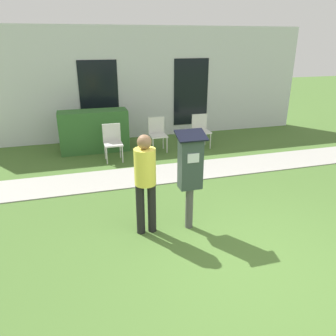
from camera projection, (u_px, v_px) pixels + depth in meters
The scene contains 9 objects.
ground_plane at pixel (259, 269), 4.33m from camera, with size 40.00×40.00×0.00m, color #476B2D.
sidewalk at pixel (178, 172), 7.46m from camera, with size 12.00×1.10×0.02m.
building_facade at pixel (146, 84), 9.76m from camera, with size 10.00×0.26×3.20m.
parking_meter at pixel (190, 168), 4.92m from camera, with size 0.44×0.31×1.59m.
person_standing at pixel (145, 177), 4.83m from camera, with size 0.32×0.32×1.58m.
outdoor_chair_left at pixel (112, 139), 8.06m from camera, with size 0.44×0.44×0.90m.
outdoor_chair_middle at pixel (157, 131), 8.76m from camera, with size 0.44×0.44×0.90m.
outdoor_chair_right at pixel (201, 128), 9.10m from camera, with size 0.44×0.44×0.90m.
hedge_row at pixel (94, 131), 8.71m from camera, with size 1.78×0.60×1.10m.
Camera 1 is at (-2.15, -3.06, 2.83)m, focal length 35.00 mm.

